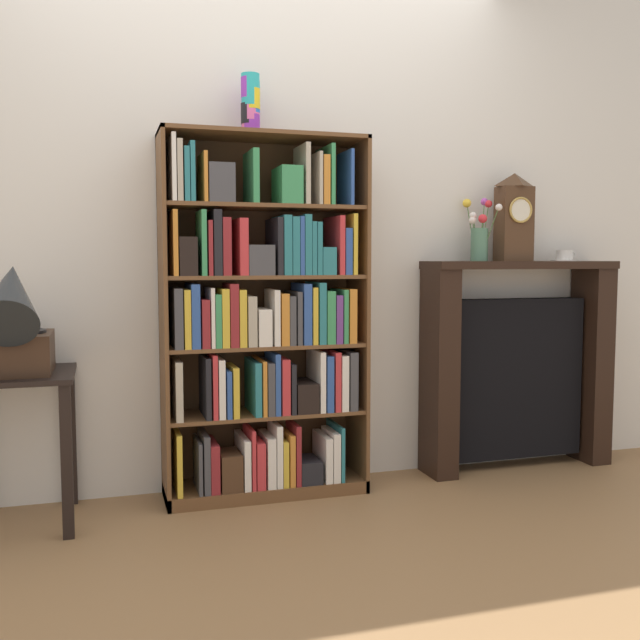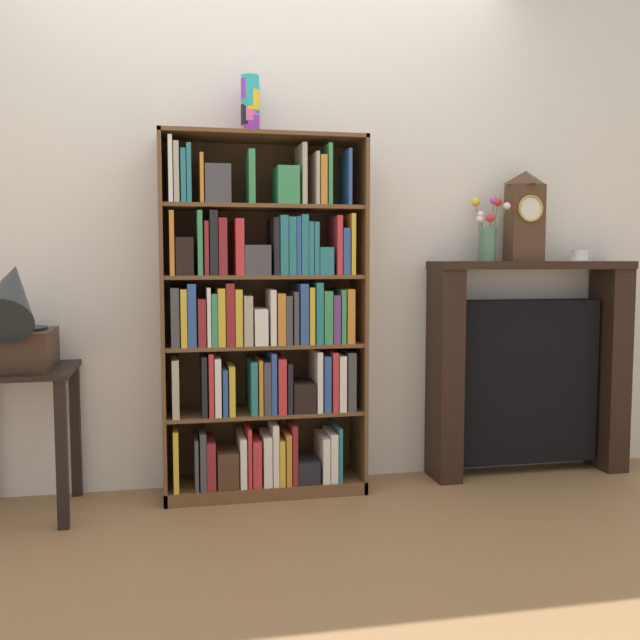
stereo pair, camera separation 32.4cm
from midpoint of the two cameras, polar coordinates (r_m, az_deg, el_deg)
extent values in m
cube|color=#997047|center=(3.40, -1.37, -14.35)|extent=(7.99, 6.40, 0.02)
cube|color=silver|center=(3.56, 0.16, 7.94)|extent=(4.99, 0.08, 2.60)
cube|color=brown|center=(3.29, -9.72, 0.09)|extent=(0.02, 0.31, 1.68)
cube|color=brown|center=(3.45, 5.81, 0.35)|extent=(0.02, 0.31, 1.68)
cube|color=#4C311C|center=(3.49, -2.19, 0.41)|extent=(0.94, 0.01, 1.68)
cube|color=brown|center=(3.38, -1.81, 14.39)|extent=(0.94, 0.31, 0.02)
cube|color=brown|center=(3.50, -1.74, -13.09)|extent=(0.94, 0.31, 0.06)
cube|color=gold|center=(3.38, -8.72, -10.81)|extent=(0.02, 0.23, 0.28)
cube|color=#424247|center=(3.39, -7.14, -11.13)|extent=(0.02, 0.23, 0.23)
cube|color=#424247|center=(3.39, -6.64, -10.87)|extent=(0.03, 0.23, 0.26)
cube|color=maroon|center=(3.40, -6.03, -11.19)|extent=(0.04, 0.23, 0.22)
cube|color=#472D1C|center=(3.39, -4.67, -11.67)|extent=(0.10, 0.18, 0.17)
cube|color=white|center=(3.43, -3.59, -10.94)|extent=(0.03, 0.26, 0.23)
cube|color=#C63338|center=(3.41, -3.06, -10.63)|extent=(0.02, 0.23, 0.27)
cube|color=#C63338|center=(3.41, -2.45, -11.14)|extent=(0.04, 0.21, 0.22)
cube|color=white|center=(3.43, -1.69, -10.91)|extent=(0.04, 0.23, 0.23)
cube|color=white|center=(3.42, -1.00, -10.49)|extent=(0.03, 0.20, 0.29)
cube|color=gold|center=(3.46, -0.58, -10.97)|extent=(0.03, 0.25, 0.21)
cube|color=orange|center=(3.46, -0.08, -10.70)|extent=(0.02, 0.26, 0.24)
cube|color=maroon|center=(3.44, 0.49, -10.46)|extent=(0.02, 0.21, 0.28)
cube|color=black|center=(3.46, 1.62, -11.85)|extent=(0.10, 0.18, 0.11)
cube|color=white|center=(3.49, 2.87, -10.81)|extent=(0.03, 0.23, 0.21)
cube|color=white|center=(3.49, 3.53, -10.67)|extent=(0.03, 0.21, 0.23)
cube|color=teal|center=(3.51, 3.92, -10.34)|extent=(0.02, 0.25, 0.26)
cube|color=brown|center=(3.41, -1.75, -7.34)|extent=(0.91, 0.29, 0.02)
cube|color=#B2A893|center=(3.30, -8.73, -5.28)|extent=(0.03, 0.22, 0.26)
cube|color=black|center=(3.33, -6.55, -5.10)|extent=(0.02, 0.25, 0.28)
cube|color=#C63338|center=(3.31, -5.99, -5.04)|extent=(0.02, 0.21, 0.29)
cube|color=white|center=(3.32, -5.49, -5.19)|extent=(0.03, 0.22, 0.27)
cube|color=#2D519E|center=(3.32, -4.90, -5.66)|extent=(0.02, 0.20, 0.21)
cube|color=gold|center=(3.33, -4.39, -5.49)|extent=(0.03, 0.21, 0.23)
cube|color=teal|center=(3.36, -2.74, -5.23)|extent=(0.03, 0.26, 0.25)
cube|color=orange|center=(3.37, -2.23, -5.16)|extent=(0.02, 0.26, 0.25)
cube|color=#424247|center=(3.36, -1.72, -5.24)|extent=(0.03, 0.24, 0.24)
cube|color=#2D519E|center=(3.36, -1.17, -4.91)|extent=(0.02, 0.23, 0.28)
cube|color=#C63338|center=(3.38, -0.57, -5.06)|extent=(0.04, 0.26, 0.26)
cube|color=black|center=(3.38, 0.08, -5.28)|extent=(0.02, 0.23, 0.23)
cube|color=black|center=(3.39, 1.25, -6.04)|extent=(0.10, 0.22, 0.14)
cube|color=white|center=(3.41, 2.35, -4.76)|extent=(0.03, 0.25, 0.28)
cube|color=#2D519E|center=(3.41, 3.01, -4.94)|extent=(0.03, 0.22, 0.26)
cube|color=#C63338|center=(3.43, 3.53, -4.73)|extent=(0.03, 0.26, 0.28)
cube|color=white|center=(3.43, 4.17, -4.89)|extent=(0.03, 0.22, 0.26)
cube|color=#424247|center=(3.44, 4.88, -4.75)|extent=(0.04, 0.22, 0.28)
cube|color=brown|center=(3.36, -1.77, -1.99)|extent=(0.91, 0.29, 0.02)
cube|color=#424247|center=(3.28, -8.77, 0.29)|extent=(0.04, 0.26, 0.27)
cube|color=gold|center=(3.29, -8.10, 0.25)|extent=(0.03, 0.26, 0.26)
cube|color=#2D519E|center=(3.28, -7.48, 0.46)|extent=(0.04, 0.25, 0.28)
cube|color=maroon|center=(3.28, -6.71, -0.13)|extent=(0.03, 0.24, 0.21)
cube|color=white|center=(3.27, -6.15, 0.30)|extent=(0.02, 0.21, 0.27)
cube|color=#388E56|center=(3.28, -5.74, 0.07)|extent=(0.03, 0.22, 0.24)
cube|color=gold|center=(3.28, -5.18, 0.29)|extent=(0.03, 0.22, 0.26)
cube|color=maroon|center=(3.28, -4.50, 0.48)|extent=(0.04, 0.21, 0.28)
cube|color=gold|center=(3.30, -3.89, 0.29)|extent=(0.03, 0.25, 0.26)
cube|color=#B2A893|center=(3.31, -3.16, 0.04)|extent=(0.04, 0.25, 0.23)
cube|color=white|center=(3.31, -2.13, -0.47)|extent=(0.06, 0.23, 0.17)
cube|color=white|center=(3.31, -1.18, 0.28)|extent=(0.03, 0.22, 0.25)
cube|color=orange|center=(3.32, -0.55, 0.15)|extent=(0.04, 0.22, 0.24)
cube|color=#424247|center=(3.32, 0.06, 0.05)|extent=(0.03, 0.21, 0.22)
cube|color=#424247|center=(3.36, 0.52, 0.26)|extent=(0.02, 0.26, 0.24)
cube|color=#2D519E|center=(3.35, 1.19, 0.56)|extent=(0.04, 0.24, 0.28)
cube|color=gold|center=(3.36, 1.79, 0.42)|extent=(0.02, 0.23, 0.26)
cube|color=teal|center=(3.37, 2.35, 0.62)|extent=(0.03, 0.25, 0.28)
cube|color=#388E56|center=(3.37, 3.08, 0.28)|extent=(0.04, 0.22, 0.25)
cube|color=#663884|center=(3.40, 3.67, 0.15)|extent=(0.03, 0.25, 0.23)
cube|color=#388E56|center=(3.38, 4.27, 0.34)|extent=(0.02, 0.21, 0.25)
cube|color=orange|center=(3.42, 4.73, 0.40)|extent=(0.04, 0.26, 0.25)
cube|color=brown|center=(3.33, -1.78, 3.48)|extent=(0.91, 0.29, 0.02)
cube|color=orange|center=(3.26, -8.98, 6.05)|extent=(0.02, 0.24, 0.28)
cube|color=black|center=(3.24, -7.98, 5.05)|extent=(0.08, 0.18, 0.17)
cube|color=#388E56|center=(3.25, -6.81, 6.09)|extent=(0.02, 0.20, 0.29)
cube|color=maroon|center=(3.26, -6.33, 5.70)|extent=(0.02, 0.22, 0.24)
cube|color=black|center=(3.26, -5.76, 6.11)|extent=(0.04, 0.21, 0.29)
cube|color=maroon|center=(3.29, -5.11, 5.82)|extent=(0.04, 0.26, 0.25)
cube|color=#C63338|center=(3.29, -3.79, 5.81)|extent=(0.04, 0.25, 0.25)
cube|color=#424247|center=(3.28, -2.33, 4.80)|extent=(0.12, 0.20, 0.14)
cube|color=black|center=(3.33, -0.98, 5.86)|extent=(0.02, 0.26, 0.26)
cube|color=teal|center=(3.33, -0.39, 5.96)|extent=(0.04, 0.26, 0.27)
cube|color=teal|center=(3.34, 0.26, 5.89)|extent=(0.03, 0.25, 0.26)
cube|color=#2D519E|center=(3.34, 0.74, 5.91)|extent=(0.02, 0.25, 0.26)
cube|color=teal|center=(3.35, 1.21, 5.98)|extent=(0.03, 0.26, 0.27)
cube|color=teal|center=(3.34, 1.75, 5.72)|extent=(0.02, 0.23, 0.24)
cube|color=teal|center=(3.34, 2.20, 5.70)|extent=(0.02, 0.21, 0.24)
cube|color=teal|center=(3.35, 2.98, 4.72)|extent=(0.06, 0.21, 0.13)
cube|color=#C63338|center=(3.39, 3.88, 5.94)|extent=(0.02, 0.26, 0.27)
cube|color=#2D519E|center=(3.38, 4.53, 5.46)|extent=(0.03, 0.21, 0.21)
cube|color=gold|center=(3.39, 5.03, 6.02)|extent=(0.02, 0.22, 0.28)
cube|color=brown|center=(3.34, -1.80, 8.97)|extent=(0.91, 0.29, 0.02)
cube|color=white|center=(3.29, -9.07, 11.67)|extent=(0.02, 0.24, 0.29)
cube|color=#B2A893|center=(3.29, -8.63, 11.43)|extent=(0.02, 0.25, 0.26)
cube|color=teal|center=(3.28, -8.09, 11.20)|extent=(0.02, 0.23, 0.23)
cube|color=teal|center=(3.29, -7.67, 11.39)|extent=(0.02, 0.25, 0.26)
cube|color=orange|center=(3.29, -6.68, 11.06)|extent=(0.02, 0.24, 0.22)
cube|color=#424247|center=(3.29, -5.43, 10.67)|extent=(0.11, 0.22, 0.17)
cube|color=#388E56|center=(3.32, -2.83, 11.22)|extent=(0.03, 0.24, 0.24)
cube|color=#388E56|center=(3.33, 0.06, 10.61)|extent=(0.10, 0.21, 0.17)
cube|color=#B2A893|center=(3.36, 1.27, 11.45)|extent=(0.02, 0.22, 0.27)
cube|color=#B2A893|center=(3.37, 2.28, 11.11)|extent=(0.02, 0.23, 0.24)
cube|color=orange|center=(3.37, 2.79, 11.00)|extent=(0.03, 0.20, 0.22)
cube|color=#388E56|center=(3.40, 3.18, 11.37)|extent=(0.02, 0.26, 0.27)
cube|color=#2D519E|center=(3.40, 4.82, 11.19)|extent=(0.02, 0.21, 0.25)
cylinder|color=purple|center=(3.42, -2.78, 15.21)|extent=(0.08, 0.08, 0.09)
cylinder|color=pink|center=(3.42, -2.78, 15.49)|extent=(0.08, 0.08, 0.09)
cylinder|color=purple|center=(3.43, -2.79, 15.75)|extent=(0.08, 0.08, 0.09)
cylinder|color=black|center=(3.43, -2.83, 16.03)|extent=(0.08, 0.08, 0.09)
cylinder|color=pink|center=(3.43, -2.80, 16.31)|extent=(0.08, 0.08, 0.09)
cylinder|color=purple|center=(3.44, -2.80, 16.57)|extent=(0.08, 0.08, 0.09)
cylinder|color=blue|center=(3.44, -2.78, 16.85)|extent=(0.08, 0.08, 0.09)
cylinder|color=yellow|center=(3.44, -2.77, 17.12)|extent=(0.08, 0.08, 0.09)
cylinder|color=#28B2B7|center=(3.45, -2.80, 17.40)|extent=(0.08, 0.08, 0.09)
cylinder|color=#28B2B7|center=(3.45, -2.78, 17.66)|extent=(0.08, 0.08, 0.09)
cylinder|color=purple|center=(3.45, -2.82, 17.93)|extent=(0.08, 0.08, 0.09)
cylinder|color=#28B2B7|center=(3.46, -2.80, 18.20)|extent=(0.08, 0.08, 0.09)
cube|color=black|center=(3.26, -20.29, -3.86)|extent=(0.45, 0.49, 0.02)
cube|color=black|center=(3.10, -17.11, -10.31)|extent=(0.04, 0.04, 0.62)
cube|color=black|center=(3.51, -16.45, -8.50)|extent=(0.04, 0.04, 0.62)
cube|color=#382316|center=(3.25, -20.34, -2.23)|extent=(0.28, 0.35, 0.17)
cylinder|color=black|center=(3.24, -20.39, -0.68)|extent=(0.24, 0.24, 0.01)
cylinder|color=#1E2328|center=(3.19, -20.54, -0.33)|extent=(0.03, 0.03, 0.06)
cone|color=#1E2328|center=(3.10, -20.86, 2.06)|extent=(0.24, 0.42, 0.40)
cube|color=black|center=(3.84, 18.90, 4.17)|extent=(1.04, 0.26, 0.04)
cube|color=black|center=(3.67, 12.44, -4.33)|extent=(0.12, 0.23, 1.06)
cube|color=black|center=(4.13, 24.21, -3.63)|extent=(0.12, 0.23, 1.06)
cube|color=black|center=(3.92, 18.37, -4.66)|extent=(0.76, 0.13, 0.85)
cube|color=#472D1C|center=(3.82, 18.40, 7.35)|extent=(0.17, 0.11, 0.38)
pyramid|color=#472D1C|center=(3.84, 18.49, 10.73)|extent=(0.17, 0.11, 0.07)
cylinder|color=silver|center=(3.77, 18.89, 8.43)|extent=(0.12, 0.01, 0.12)
torus|color=#B79347|center=(3.77, 18.91, 8.43)|extent=(0.13, 0.01, 0.13)
cylinder|color=#4C7A60|center=(3.72, 15.69, 5.83)|extent=(0.09, 0.09, 0.17)
cylinder|color=#4C753D|center=(3.76, 16.14, 6.90)|extent=(0.05, 0.02, 0.28)
sphere|color=red|center=(3.78, 16.45, 9.00)|extent=(0.04, 0.04, 0.04)
cylinder|color=#4C753D|center=(3.72, 15.36, 6.27)|extent=(0.04, 0.01, 0.19)
sphere|color=silver|center=(3.71, 15.16, 7.76)|extent=(0.04, 0.04, 0.04)
cylinder|color=#4C753D|center=(3.75, 15.98, 6.99)|extent=(0.04, 0.05, 0.29)
sphere|color=#B24CB7|center=(3.79, 16.13, 9.17)|extent=(0.04, 0.04, 0.04)
cylinder|color=#4C753D|center=(3.70, 16.47, 6.73)|extent=(0.06, 0.07, 0.26)
sphere|color=silver|center=(3.70, 17.18, 8.71)|extent=(0.04, 0.04, 0.04)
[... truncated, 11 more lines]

